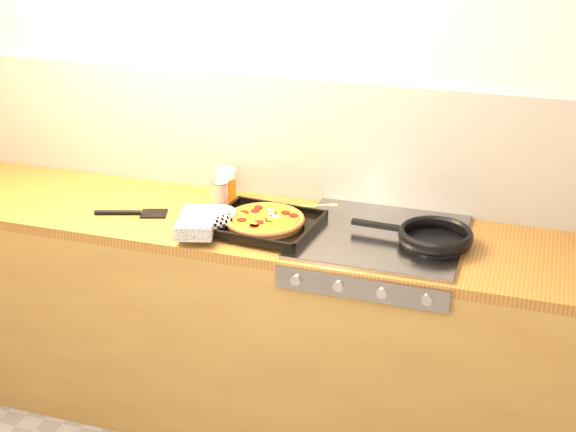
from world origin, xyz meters
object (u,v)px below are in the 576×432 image
(frying_pan, at_px, (434,237))
(tomato_can, at_px, (220,193))
(pizza_on_tray, at_px, (247,221))
(juice_glass, at_px, (226,185))

(frying_pan, bearing_deg, tomato_can, 171.95)
(pizza_on_tray, distance_m, tomato_can, 0.28)
(pizza_on_tray, relative_size, frying_pan, 1.14)
(tomato_can, height_order, juice_glass, juice_glass)
(frying_pan, bearing_deg, pizza_on_tray, -173.17)
(pizza_on_tray, height_order, frying_pan, pizza_on_tray)
(frying_pan, distance_m, juice_glass, 0.89)
(pizza_on_tray, distance_m, frying_pan, 0.69)
(frying_pan, bearing_deg, juice_glass, 168.59)
(pizza_on_tray, distance_m, juice_glass, 0.32)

